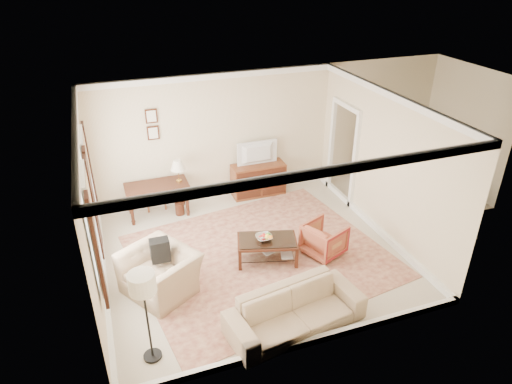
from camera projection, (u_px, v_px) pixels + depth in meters
room_shell at (251, 132)px, 7.62m from camera, size 5.51×5.01×2.91m
annex_bedroom at (413, 178)px, 10.91m from camera, size 3.00×2.70×2.90m
window_front at (93, 229)px, 6.67m from camera, size 0.12×1.56×1.80m
window_rear at (89, 183)px, 8.00m from camera, size 0.12×1.56×1.80m
doorway at (342, 154)px, 10.33m from camera, size 0.10×1.12×2.25m
rug at (260, 256)px, 8.70m from camera, size 5.02×4.48×0.01m
writing_desk at (157, 189)px, 9.79m from camera, size 1.34×0.67×0.73m
desk_chair at (154, 186)px, 10.11m from camera, size 0.46×0.46×1.05m
desk_lamp at (178, 171)px, 9.76m from camera, size 0.32×0.32×0.50m
framed_prints at (152, 124)px, 9.53m from camera, size 0.25×0.04×0.68m
sideboard at (258, 179)px, 10.74m from camera, size 1.24×0.48×0.77m
tv at (259, 147)px, 10.33m from camera, size 0.91×0.52×0.12m
coffee_table at (267, 244)px, 8.44m from camera, size 1.22×0.91×0.46m
fruit_bowl at (264, 237)px, 8.36m from camera, size 0.42×0.42×0.10m
book_a at (262, 252)px, 8.51m from camera, size 0.28×0.09×0.38m
book_b at (281, 254)px, 8.45m from camera, size 0.27×0.11×0.38m
striped_armchair at (324, 238)px, 8.62m from camera, size 0.86×0.88×0.70m
club_armchair at (159, 266)px, 7.60m from camera, size 1.25×1.38×1.02m
backpack at (160, 249)px, 7.60m from camera, size 0.31×0.37×0.40m
sofa at (296, 305)px, 6.89m from camera, size 2.21×0.96×0.84m
floor_lamp at (143, 289)px, 5.97m from camera, size 0.37×0.37×1.49m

